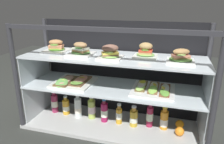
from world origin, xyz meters
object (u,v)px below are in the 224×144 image
Objects in this scene: plated_roll_sandwich_mid_left at (181,58)px; orange_fruit_beside_bottles at (180,124)px; open_sandwich_tray_near_right_corner at (73,81)px; juice_bottle_back_right at (78,108)px; juice_bottle_front_right_end at (104,112)px; orange_fruit_near_left_post at (180,131)px; plated_roll_sandwich_far_left at (81,51)px; juice_bottle_near_post at (150,116)px; plated_roll_sandwich_near_right_corner at (146,52)px; juice_bottle_front_left_end at (92,109)px; open_sandwich_tray_mid_right at (153,89)px; juice_bottle_tucked_behind at (66,107)px; plated_roll_sandwich_right_of_center at (111,53)px; plated_roll_sandwich_center at (56,47)px; juice_bottle_front_middle at (134,118)px; juice_bottle_front_fourth at (55,103)px; juice_bottle_back_center at (164,120)px; juice_bottle_back_left at (119,115)px.

orange_fruit_beside_bottles is at bearing 64.72° from plated_roll_sandwich_mid_left.
juice_bottle_back_right is (0.01, 0.05, -0.29)m from open_sandwich_tray_near_right_corner.
orange_fruit_near_left_post is (0.67, -0.04, -0.05)m from juice_bottle_front_right_end.
plated_roll_sandwich_far_left is at bearing -33.70° from juice_bottle_back_right.
juice_bottle_near_post is (0.41, 0.03, 0.01)m from juice_bottle_front_right_end.
juice_bottle_front_left_end is at bearing -179.39° from plated_roll_sandwich_near_right_corner.
orange_fruit_beside_bottles is 0.12m from orange_fruit_near_left_post.
juice_bottle_tucked_behind is at bearing 177.33° from open_sandwich_tray_mid_right.
open_sandwich_tray_near_right_corner is 1.51× the size of juice_bottle_back_right.
plated_roll_sandwich_near_right_corner is 0.71m from orange_fruit_beside_bottles.
plated_roll_sandwich_near_right_corner is 0.55× the size of open_sandwich_tray_mid_right.
orange_fruit_near_left_post is at bearing 3.23° from plated_roll_sandwich_right_of_center.
open_sandwich_tray_near_right_corner is at bearing -173.55° from juice_bottle_near_post.
plated_roll_sandwich_mid_left is 0.94m from juice_bottle_front_left_end.
plated_roll_sandwich_mid_left is (1.07, -0.06, -0.00)m from plated_roll_sandwich_center.
open_sandwich_tray_mid_right is 1.40× the size of juice_bottle_near_post.
orange_fruit_near_left_post is (0.26, -0.07, -0.06)m from juice_bottle_near_post.
open_sandwich_tray_near_right_corner reaches higher than juice_bottle_tucked_behind.
open_sandwich_tray_near_right_corner is (-0.62, -0.08, -0.29)m from plated_roll_sandwich_near_right_corner.
juice_bottle_front_right_end is 1.16× the size of juice_bottle_front_middle.
juice_bottle_back_right is (-0.88, 0.05, -0.57)m from plated_roll_sandwich_mid_left.
orange_fruit_near_left_post is at bearing -3.62° from juice_bottle_front_fourth.
open_sandwich_tray_mid_right is 0.75m from juice_bottle_back_right.
juice_bottle_front_middle is at bearing -2.22° from juice_bottle_tucked_behind.
juice_bottle_tucked_behind is 1.07m from orange_fruit_beside_bottles.
plated_roll_sandwich_far_left is 0.94× the size of juice_bottle_front_left_end.
juice_bottle_tucked_behind is at bearing 162.11° from plated_roll_sandwich_far_left.
plated_roll_sandwich_center reaches higher than juice_bottle_front_left_end.
juice_bottle_back_center is (0.19, -0.00, -0.59)m from plated_roll_sandwich_near_right_corner.
orange_fruit_near_left_post is at bearing 0.23° from open_sandwich_tray_near_right_corner.
juice_bottle_near_post reaches higher than juice_bottle_back_left.
juice_bottle_back_left is (0.54, -0.02, 0.01)m from juice_bottle_tucked_behind.
open_sandwich_tray_near_right_corner is 1.60× the size of juice_bottle_front_right_end.
plated_roll_sandwich_center is 2.87× the size of orange_fruit_beside_bottles.
juice_bottle_back_left is (0.59, -0.02, -0.58)m from plated_roll_sandwich_center.
juice_bottle_back_right is (-0.69, 0.02, -0.28)m from open_sandwich_tray_mid_right.
plated_roll_sandwich_far_left is 0.80m from plated_roll_sandwich_mid_left.
orange_fruit_beside_bottles is (1.20, 0.04, -0.06)m from juice_bottle_front_fourth.
orange_fruit_near_left_post is at bearing -3.66° from juice_bottle_front_right_end.
juice_bottle_front_fourth is (-0.08, 0.01, -0.57)m from plated_roll_sandwich_center.
plated_roll_sandwich_near_right_corner reaches higher than juice_bottle_back_center.
juice_bottle_back_right is (0.14, -0.02, 0.02)m from juice_bottle_tucked_behind.
plated_roll_sandwich_near_right_corner reaches higher than plated_roll_sandwich_right_of_center.
juice_bottle_front_right_end is at bearing -178.31° from juice_bottle_back_left.
plated_roll_sandwich_center is 0.80m from plated_roll_sandwich_near_right_corner.
orange_fruit_beside_bottles is at bearing 7.86° from plated_roll_sandwich_far_left.
juice_bottle_back_center is at bearing 21.52° from open_sandwich_tray_mid_right.
plated_roll_sandwich_center reaches higher than orange_fruit_near_left_post.
plated_roll_sandwich_center is at bearing 177.80° from open_sandwich_tray_mid_right.
juice_bottle_front_right_end is 0.14m from juice_bottle_back_left.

